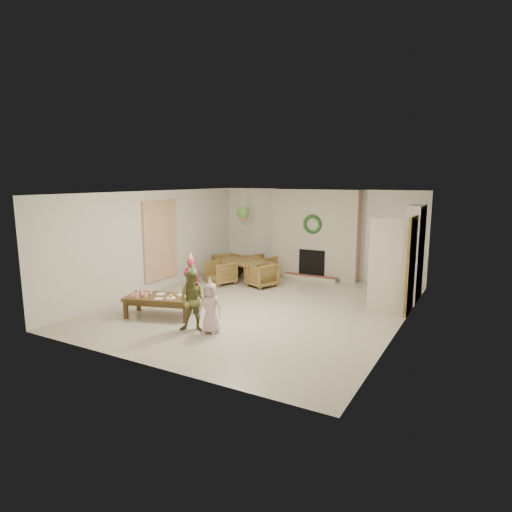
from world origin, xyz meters
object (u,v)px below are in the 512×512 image
Objects in this scene: dining_table at (242,270)px; child_red at (192,281)px; dining_chair_far at (262,266)px; dining_chair_right at (262,275)px; dining_chair_left at (228,265)px; child_plaid at (193,301)px; child_pink at (210,308)px; dining_chair_near at (220,272)px; coffee_table_top at (161,298)px.

dining_table is 1.55× the size of child_red.
dining_chair_right is (0.53, -1.00, 0.00)m from dining_chair_far.
child_red is at bearing -139.92° from dining_chair_left.
child_plaid is at bearing 109.23° from child_red.
child_pink is at bearing 130.14° from dining_chair_far.
dining_chair_left is at bearing 90.82° from child_plaid.
dining_chair_near is (-0.28, -0.65, 0.03)m from dining_table.
child_pink is (1.63, -3.84, 0.18)m from dining_table.
dining_chair_near is 1.42m from dining_chair_far.
dining_chair_near is at bearing 109.31° from child_pink.
dining_chair_near reaches higher than coffee_table_top.
dining_table is at bearing -90.00° from dining_chair_left.
dining_chair_near reaches higher than dining_table.
dining_chair_left is 1.00× the size of dining_chair_right.
dining_chair_far is 3.16m from child_red.
child_plaid reaches higher than dining_chair_right.
dining_chair_near is 1.00× the size of dining_chair_far.
dining_chair_left is at bearing 84.60° from coffee_table_top.
dining_chair_right is at bearing 73.72° from child_plaid.
dining_chair_far is at bearing 95.04° from child_pink.
dining_chair_far is 0.60× the size of child_plaid.
child_pink is (1.35, -4.49, 0.16)m from dining_chair_far.
dining_table is at bearing -105.24° from child_red.
dining_chair_left is at bearing -180.00° from dining_table.
dining_chair_right is 0.74× the size of child_pink.
coffee_table_top is (0.19, -3.55, 0.11)m from dining_table.
dining_table is 1.72× the size of child_pink.
dining_chair_far is (0.56, 1.30, 0.00)m from dining_chair_near.
dining_chair_right is 3.26m from coffee_table_top.
child_plaid reaches higher than dining_table.
dining_table is 2.34× the size of dining_chair_left.
child_pink reaches higher than coffee_table_top.
dining_chair_far reaches higher than coffee_table_top.
dining_chair_right reaches higher than coffee_table_top.
coffee_table_top is at bearing -57.30° from dining_chair_near.
child_plaid is at bearing 31.39° from dining_chair_right.
dining_chair_far is at bearing -111.22° from child_red.
dining_chair_right is 0.66× the size of child_red.
dining_table is 0.71m from dining_chair_near.
dining_chair_far is at bearing 70.96° from coffee_table_top.
child_pink is at bearing -127.59° from dining_chair_left.
dining_chair_right reaches higher than dining_table.
child_plaid reaches higher than dining_chair_near.
dining_chair_near is 0.60× the size of child_plaid.
dining_chair_left reaches higher than dining_table.
dining_chair_near is 0.74× the size of child_pink.
child_plaid is (1.96, -4.20, 0.26)m from dining_chair_left.
child_plaid reaches higher than coffee_table_top.
child_pink is (2.28, -4.12, 0.16)m from dining_chair_left.
child_pink is at bearing -43.56° from dining_table.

